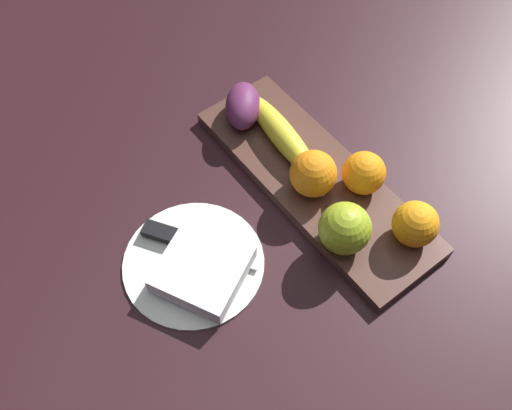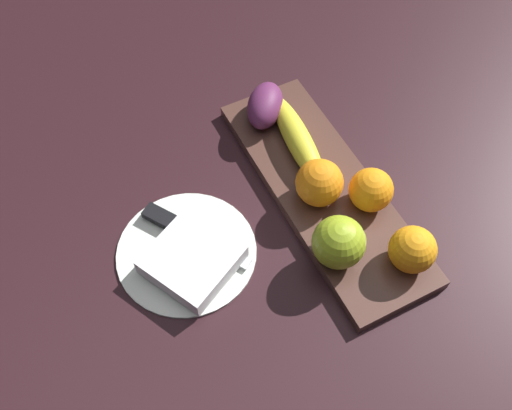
{
  "view_description": "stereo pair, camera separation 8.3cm",
  "coord_description": "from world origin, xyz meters",
  "px_view_note": "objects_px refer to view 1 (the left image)",
  "views": [
    {
      "loc": [
        0.4,
        -0.39,
        0.75
      ],
      "look_at": [
        0.04,
        -0.12,
        0.05
      ],
      "focal_mm": 40.68,
      "sensor_mm": 36.0,
      "label": 1
    },
    {
      "loc": [
        0.44,
        -0.32,
        0.75
      ],
      "look_at": [
        0.04,
        -0.12,
        0.05
      ],
      "focal_mm": 40.68,
      "sensor_mm": 36.0,
      "label": 2
    }
  ],
  "objects_px": {
    "orange_near_banana": "(415,224)",
    "folded_napkin": "(203,269)",
    "dinner_plate": "(193,262)",
    "grape_bunch": "(243,106)",
    "apple": "(345,228)",
    "banana": "(284,134)",
    "orange_near_apple": "(313,174)",
    "knife": "(182,239)",
    "fruit_tray": "(314,181)",
    "orange_center": "(364,173)"
  },
  "relations": [
    {
      "from": "fruit_tray",
      "to": "orange_near_apple",
      "type": "bearing_deg",
      "value": -54.94
    },
    {
      "from": "fruit_tray",
      "to": "banana",
      "type": "distance_m",
      "value": 0.09
    },
    {
      "from": "orange_near_apple",
      "to": "folded_napkin",
      "type": "bearing_deg",
      "value": -85.96
    },
    {
      "from": "orange_center",
      "to": "grape_bunch",
      "type": "relative_size",
      "value": 0.7
    },
    {
      "from": "dinner_plate",
      "to": "knife",
      "type": "bearing_deg",
      "value": 171.09
    },
    {
      "from": "orange_center",
      "to": "folded_napkin",
      "type": "height_order",
      "value": "orange_center"
    },
    {
      "from": "orange_center",
      "to": "folded_napkin",
      "type": "xyz_separation_m",
      "value": [
        -0.03,
        -0.27,
        -0.03
      ]
    },
    {
      "from": "orange_near_apple",
      "to": "dinner_plate",
      "type": "relative_size",
      "value": 0.35
    },
    {
      "from": "dinner_plate",
      "to": "knife",
      "type": "xyz_separation_m",
      "value": [
        -0.04,
        0.01,
        0.01
      ]
    },
    {
      "from": "apple",
      "to": "knife",
      "type": "bearing_deg",
      "value": -129.3
    },
    {
      "from": "banana",
      "to": "grape_bunch",
      "type": "relative_size",
      "value": 2.07
    },
    {
      "from": "folded_napkin",
      "to": "dinner_plate",
      "type": "bearing_deg",
      "value": 180.0
    },
    {
      "from": "orange_near_banana",
      "to": "folded_napkin",
      "type": "height_order",
      "value": "orange_near_banana"
    },
    {
      "from": "grape_bunch",
      "to": "apple",
      "type": "bearing_deg",
      "value": -6.19
    },
    {
      "from": "orange_near_apple",
      "to": "orange_center",
      "type": "bearing_deg",
      "value": 54.94
    },
    {
      "from": "knife",
      "to": "fruit_tray",
      "type": "bearing_deg",
      "value": 47.32
    },
    {
      "from": "orange_near_apple",
      "to": "knife",
      "type": "height_order",
      "value": "orange_near_apple"
    },
    {
      "from": "orange_near_banana",
      "to": "grape_bunch",
      "type": "height_order",
      "value": "orange_near_banana"
    },
    {
      "from": "folded_napkin",
      "to": "banana",
      "type": "bearing_deg",
      "value": 115.25
    },
    {
      "from": "banana",
      "to": "dinner_plate",
      "type": "height_order",
      "value": "banana"
    },
    {
      "from": "fruit_tray",
      "to": "orange_near_apple",
      "type": "relative_size",
      "value": 6.12
    },
    {
      "from": "knife",
      "to": "grape_bunch",
      "type": "bearing_deg",
      "value": 88.63
    },
    {
      "from": "knife",
      "to": "orange_near_apple",
      "type": "bearing_deg",
      "value": 43.81
    },
    {
      "from": "banana",
      "to": "orange_near_apple",
      "type": "relative_size",
      "value": 2.69
    },
    {
      "from": "fruit_tray",
      "to": "orange_near_banana",
      "type": "distance_m",
      "value": 0.17
    },
    {
      "from": "banana",
      "to": "folded_napkin",
      "type": "xyz_separation_m",
      "value": [
        0.11,
        -0.23,
        -0.02
      ]
    },
    {
      "from": "apple",
      "to": "grape_bunch",
      "type": "xyz_separation_m",
      "value": [
        -0.28,
        0.03,
        -0.01
      ]
    },
    {
      "from": "grape_bunch",
      "to": "folded_napkin",
      "type": "distance_m",
      "value": 0.29
    },
    {
      "from": "orange_near_banana",
      "to": "apple",
      "type": "bearing_deg",
      "value": -121.96
    },
    {
      "from": "folded_napkin",
      "to": "knife",
      "type": "height_order",
      "value": "folded_napkin"
    },
    {
      "from": "banana",
      "to": "knife",
      "type": "height_order",
      "value": "banana"
    },
    {
      "from": "banana",
      "to": "knife",
      "type": "xyz_separation_m",
      "value": [
        0.05,
        -0.23,
        -0.03
      ]
    },
    {
      "from": "orange_near_apple",
      "to": "knife",
      "type": "distance_m",
      "value": 0.22
    },
    {
      "from": "apple",
      "to": "banana",
      "type": "distance_m",
      "value": 0.2
    },
    {
      "from": "folded_napkin",
      "to": "orange_near_banana",
      "type": "bearing_deg",
      "value": 63.09
    },
    {
      "from": "apple",
      "to": "grape_bunch",
      "type": "relative_size",
      "value": 0.81
    },
    {
      "from": "fruit_tray",
      "to": "banana",
      "type": "bearing_deg",
      "value": 175.47
    },
    {
      "from": "orange_near_apple",
      "to": "dinner_plate",
      "type": "xyz_separation_m",
      "value": [
        -0.01,
        -0.21,
        -0.05
      ]
    },
    {
      "from": "orange_center",
      "to": "dinner_plate",
      "type": "height_order",
      "value": "orange_center"
    },
    {
      "from": "orange_near_apple",
      "to": "orange_near_banana",
      "type": "xyz_separation_m",
      "value": [
        0.15,
        0.06,
        -0.0
      ]
    },
    {
      "from": "grape_bunch",
      "to": "banana",
      "type": "bearing_deg",
      "value": 13.12
    },
    {
      "from": "banana",
      "to": "grape_bunch",
      "type": "xyz_separation_m",
      "value": [
        -0.08,
        -0.02,
        0.01
      ]
    },
    {
      "from": "orange_near_banana",
      "to": "dinner_plate",
      "type": "distance_m",
      "value": 0.32
    },
    {
      "from": "fruit_tray",
      "to": "folded_napkin",
      "type": "relative_size",
      "value": 3.83
    },
    {
      "from": "orange_near_banana",
      "to": "grape_bunch",
      "type": "bearing_deg",
      "value": -170.41
    },
    {
      "from": "apple",
      "to": "orange_near_banana",
      "type": "bearing_deg",
      "value": 58.04
    },
    {
      "from": "orange_center",
      "to": "folded_napkin",
      "type": "relative_size",
      "value": 0.58
    },
    {
      "from": "apple",
      "to": "folded_napkin",
      "type": "xyz_separation_m",
      "value": [
        -0.08,
        -0.18,
        -0.03
      ]
    },
    {
      "from": "grape_bunch",
      "to": "folded_napkin",
      "type": "height_order",
      "value": "grape_bunch"
    },
    {
      "from": "orange_near_banana",
      "to": "grape_bunch",
      "type": "relative_size",
      "value": 0.71
    }
  ]
}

